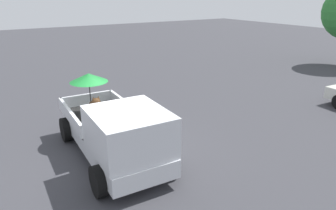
# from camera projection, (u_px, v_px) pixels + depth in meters

# --- Properties ---
(ground_plane) EXTENTS (80.00, 80.00, 0.00)m
(ground_plane) POSITION_uv_depth(u_px,v_px,m) (113.00, 155.00, 9.56)
(ground_plane) COLOR #38383D
(pickup_truck_main) EXTENTS (5.12, 2.41, 2.27)m
(pickup_truck_main) POSITION_uv_depth(u_px,v_px,m) (116.00, 131.00, 8.88)
(pickup_truck_main) COLOR black
(pickup_truck_main) RESTS_ON ground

